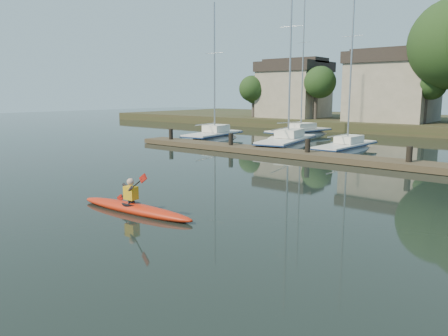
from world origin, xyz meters
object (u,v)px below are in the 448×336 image
Objects in this scene: kayak at (134,206)px; sailboat_0 at (213,143)px; sailboat_1 at (287,150)px; sailboat_5 at (299,138)px; sailboat_2 at (345,154)px; dock at (354,160)px.

sailboat_0 is (-12.75, 19.00, -0.40)m from kayak.
sailboat_1 is 1.03× the size of sailboat_5.
sailboat_1 reaches higher than sailboat_5.
sailboat_1 reaches higher than sailboat_2.
sailboat_5 is at bearing 137.21° from sailboat_2.
sailboat_2 is at bearing 118.96° from dock.
kayak is at bearing -96.00° from dock.
sailboat_1 is at bearing -174.69° from sailboat_2.
sailboat_2 is (-0.94, 19.19, -0.36)m from kayak.
sailboat_5 is (-8.03, 7.76, -0.02)m from sailboat_2.
sailboat_0 is 8.80m from sailboat_5.
sailboat_5 is (3.78, 7.95, 0.02)m from sailboat_0.
sailboat_1 is (-6.95, 4.17, -0.41)m from dock.
dock is at bearing -25.63° from sailboat_0.
kayak is 14.78m from dock.
sailboat_2 is at bearing 88.48° from kayak.
sailboat_5 reaches higher than kayak.
sailboat_0 reaches higher than dock.
sailboat_5 is at bearing 102.27° from sailboat_1.
sailboat_1 is 8.83m from sailboat_5.
kayak is 19.21m from sailboat_2.
sailboat_1 is at bearing 149.06° from dock.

